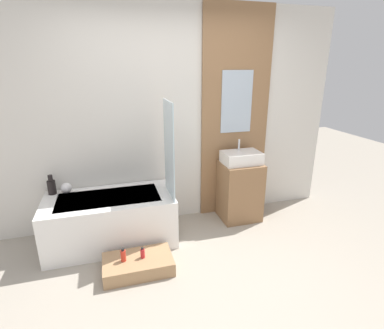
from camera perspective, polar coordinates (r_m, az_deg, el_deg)
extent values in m
plane|color=#A39989|center=(2.84, 4.49, -24.18)|extent=(12.00, 12.00, 0.00)
cube|color=silver|center=(3.65, -3.79, 8.71)|extent=(4.20, 0.06, 2.60)
cube|color=#8E6642|center=(3.86, 8.25, 9.09)|extent=(0.89, 0.03, 2.60)
cube|color=#ADBCCC|center=(3.82, 8.51, 11.70)|extent=(0.40, 0.01, 0.76)
cube|color=white|center=(3.52, -15.19, -10.07)|extent=(1.38, 0.71, 0.55)
cube|color=silver|center=(3.40, -15.58, -6.05)|extent=(1.08, 0.50, 0.01)
cube|color=silver|center=(3.19, -4.38, 2.84)|extent=(0.01, 0.46, 1.03)
cube|color=#A87F56|center=(3.12, -10.22, -18.23)|extent=(0.67, 0.39, 0.14)
cube|color=#8E6642|center=(3.91, 9.05, -4.97)|extent=(0.49, 0.44, 0.75)
cube|color=white|center=(3.76, 9.40, 1.31)|extent=(0.47, 0.32, 0.15)
cylinder|color=silver|center=(3.80, 8.94, 3.75)|extent=(0.02, 0.02, 0.14)
cylinder|color=black|center=(3.67, -25.16, -3.97)|extent=(0.09, 0.09, 0.16)
cylinder|color=black|center=(3.63, -25.39, -2.35)|extent=(0.05, 0.05, 0.07)
sphere|color=white|center=(3.64, -22.83, -4.15)|extent=(0.12, 0.12, 0.12)
cylinder|color=red|center=(3.04, -12.96, -16.58)|extent=(0.05, 0.05, 0.11)
cylinder|color=black|center=(3.00, -13.06, -15.51)|extent=(0.03, 0.03, 0.02)
cylinder|color=red|center=(3.06, -9.38, -16.37)|extent=(0.04, 0.04, 0.09)
cylinder|color=black|center=(3.02, -9.44, -15.49)|extent=(0.03, 0.03, 0.02)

